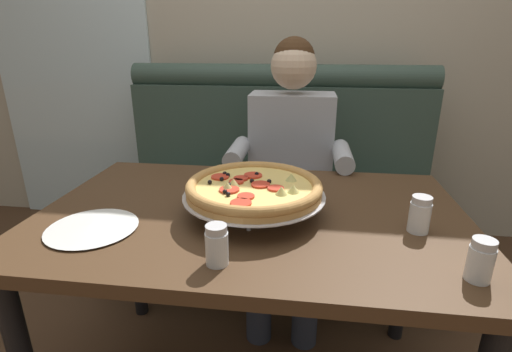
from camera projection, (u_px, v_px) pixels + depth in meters
name	position (u px, v px, depth m)	size (l,w,h in m)	color
back_wall_with_window	(285.00, 16.00, 2.35)	(6.00, 0.12, 2.80)	#BCB29E
window_panel	(65.00, 17.00, 2.46)	(1.10, 0.02, 2.80)	white
booth_bench	(275.00, 200.00, 2.15)	(1.75, 0.78, 1.13)	#384C42
dining_table	(252.00, 235.00, 1.23)	(1.34, 0.85, 0.75)	#4C331E
diner_main	(290.00, 163.00, 1.79)	(0.54, 0.64, 1.27)	#2D3342
pizza	(254.00, 188.00, 1.15)	(0.44, 0.44, 0.12)	silver
shaker_oregano	(480.00, 263.00, 0.84)	(0.06, 0.06, 0.10)	white
shaker_parmesan	(217.00, 248.00, 0.90)	(0.06, 0.06, 0.10)	white
shaker_pepper_flakes	(419.00, 217.00, 1.06)	(0.06, 0.06, 0.11)	white
plate_near_left	(92.00, 226.00, 1.08)	(0.26, 0.26, 0.02)	white
patio_chair	(123.00, 122.00, 3.59)	(0.43, 0.43, 0.86)	black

